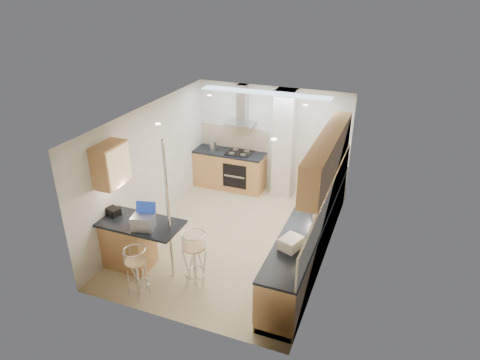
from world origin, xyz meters
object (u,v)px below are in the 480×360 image
at_px(bar_stool_near, 137,273).
at_px(bread_bin, 291,243).
at_px(laptop, 143,222).
at_px(bar_stool_end, 195,259).
at_px(microwave, 319,193).

distance_m(bar_stool_near, bread_bin, 2.48).
distance_m(laptop, bread_bin, 2.42).
bearing_deg(bread_bin, bar_stool_end, -149.04).
height_order(bar_stool_near, bread_bin, bread_bin).
xyz_separation_m(bar_stool_near, bread_bin, (2.24, 0.88, 0.56)).
bearing_deg(bar_stool_near, bread_bin, 13.96).
distance_m(microwave, bar_stool_near, 3.52).
height_order(bar_stool_near, bar_stool_end, bar_stool_end).
xyz_separation_m(microwave, laptop, (-2.46, -2.06, 0.00)).
relative_size(microwave, bar_stool_near, 0.56).
bearing_deg(laptop, bar_stool_end, -8.29).
height_order(laptop, bar_stool_end, laptop).
bearing_deg(microwave, bar_stool_near, 159.99).
relative_size(laptop, bar_stool_near, 0.39).
height_order(laptop, bread_bin, laptop).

